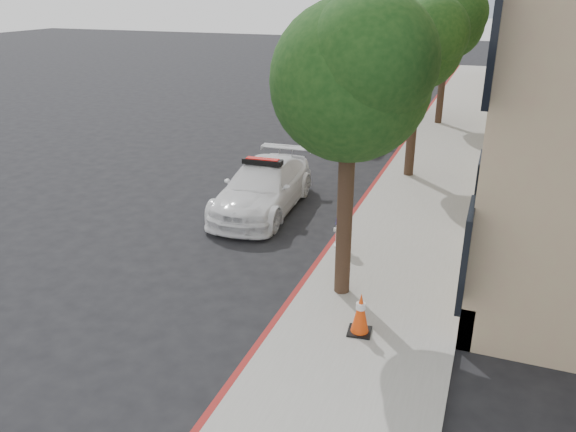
% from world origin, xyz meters
% --- Properties ---
extents(ground, '(120.00, 120.00, 0.00)m').
position_xyz_m(ground, '(0.00, 0.00, 0.00)').
color(ground, black).
rests_on(ground, ground).
extents(sidewalk, '(3.20, 50.00, 0.15)m').
position_xyz_m(sidewalk, '(3.60, 10.00, 0.07)').
color(sidewalk, gray).
rests_on(sidewalk, ground).
extents(curb_strip, '(0.12, 50.00, 0.15)m').
position_xyz_m(curb_strip, '(2.06, 10.00, 0.07)').
color(curb_strip, maroon).
rests_on(curb_strip, ground).
extents(tree_near, '(2.92, 2.82, 5.62)m').
position_xyz_m(tree_near, '(2.93, -2.01, 4.27)').
color(tree_near, black).
rests_on(tree_near, sidewalk).
extents(tree_mid, '(2.77, 2.64, 5.43)m').
position_xyz_m(tree_mid, '(2.93, 5.99, 4.16)').
color(tree_mid, black).
rests_on(tree_mid, sidewalk).
extents(tree_far, '(3.10, 3.00, 5.81)m').
position_xyz_m(tree_far, '(2.93, 13.99, 4.39)').
color(tree_far, black).
rests_on(tree_far, sidewalk).
extents(police_car, '(2.10, 4.68, 1.48)m').
position_xyz_m(police_car, '(-0.41, 1.84, 0.67)').
color(police_car, white).
rests_on(police_car, ground).
extents(parked_car_mid, '(2.20, 4.93, 1.65)m').
position_xyz_m(parked_car_mid, '(0.08, 10.44, 0.82)').
color(parked_car_mid, black).
rests_on(parked_car_mid, ground).
extents(parked_car_far, '(1.97, 4.54, 1.45)m').
position_xyz_m(parked_car_far, '(0.29, 15.10, 0.73)').
color(parked_car_far, black).
rests_on(parked_car_far, ground).
extents(fire_hydrant, '(0.34, 0.31, 0.80)m').
position_xyz_m(fire_hydrant, '(2.35, -0.14, 0.54)').
color(fire_hydrant, silver).
rests_on(fire_hydrant, sidewalk).
extents(traffic_cone, '(0.44, 0.44, 0.78)m').
position_xyz_m(traffic_cone, '(3.58, -3.30, 0.53)').
color(traffic_cone, black).
rests_on(traffic_cone, sidewalk).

